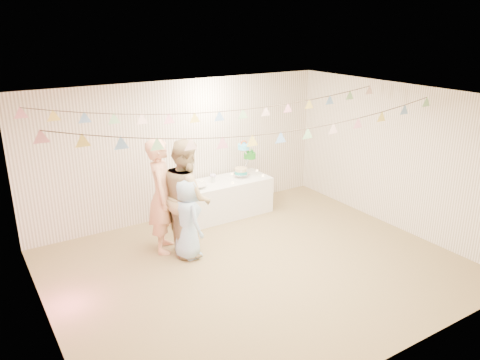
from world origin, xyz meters
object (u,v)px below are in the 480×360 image
table (223,198)px  person_child (187,218)px  cake_stand (245,157)px  person_adult_a (162,196)px  person_adult_b (187,196)px

table → person_child: person_child is taller
cake_stand → person_adult_a: (-2.08, -0.77, -0.14)m
cake_stand → person_adult_b: person_adult_b is taller
person_adult_a → person_adult_b: size_ratio=1.01×
person_adult_a → person_child: bearing=-124.7°
table → cake_stand: bearing=5.2°
cake_stand → person_adult_b: size_ratio=0.36×
cake_stand → person_child: cake_stand is taller
person_adult_b → person_child: 0.36m
table → person_adult_a: (-1.53, -0.72, 0.59)m
cake_stand → person_adult_a: person_adult_a is taller
person_adult_a → person_adult_b: person_adult_a is taller
table → person_adult_a: bearing=-154.9°
person_adult_b → person_adult_a: bearing=66.6°
table → person_adult_b: person_adult_b is taller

